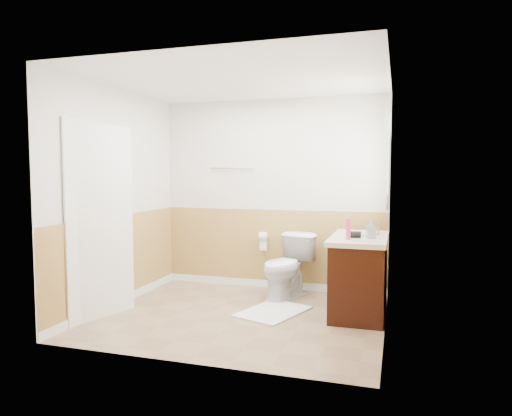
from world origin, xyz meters
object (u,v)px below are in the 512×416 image
(vanity_cabinet, at_px, (360,277))
(lotion_bottle, at_px, (348,229))
(soap_dispenser, at_px, (371,229))
(toilet, at_px, (287,266))
(bath_mat, at_px, (273,312))

(vanity_cabinet, xyz_separation_m, lotion_bottle, (-0.10, -0.30, 0.56))
(vanity_cabinet, height_order, soap_dispenser, soap_dispenser)
(toilet, relative_size, bath_mat, 0.98)
(bath_mat, relative_size, lotion_bottle, 3.64)
(vanity_cabinet, distance_m, soap_dispenser, 0.57)
(lotion_bottle, relative_size, soap_dispenser, 1.11)
(bath_mat, bearing_deg, toilet, 90.00)
(toilet, height_order, vanity_cabinet, vanity_cabinet)
(bath_mat, height_order, vanity_cabinet, vanity_cabinet)
(vanity_cabinet, distance_m, lotion_bottle, 0.64)
(toilet, relative_size, soap_dispenser, 3.94)
(bath_mat, relative_size, soap_dispenser, 4.04)
(lotion_bottle, bearing_deg, soap_dispenser, 39.73)
(lotion_bottle, bearing_deg, vanity_cabinet, 71.44)
(toilet, bearing_deg, soap_dispenser, -5.67)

